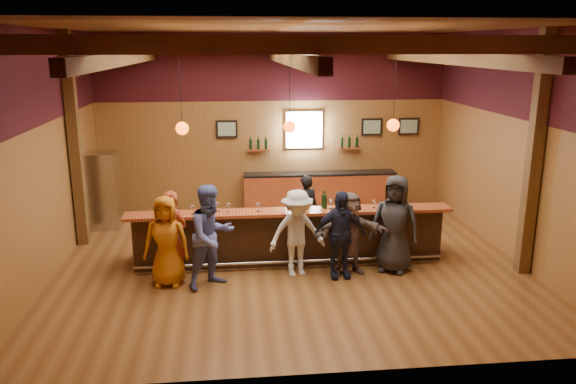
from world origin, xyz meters
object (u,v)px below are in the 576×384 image
object	(u,v)px
bar_counter	(290,234)
customer_dark	(395,224)
customer_orange	(166,241)
bottle_a	(323,201)
bartender	(306,208)
customer_denim	(212,236)
customer_brown	(349,234)
customer_white	(297,233)
stainless_fridge	(104,190)
customer_redvest	(172,237)
customer_navy	(340,235)
back_bar_cabinet	(320,190)
ice_bucket	(304,203)

from	to	relation	value
bar_counter	customer_dark	world-z (taller)	customer_dark
customer_dark	customer_orange	bearing A→B (deg)	-149.26
customer_orange	bottle_a	distance (m)	3.11
bartender	customer_orange	bearing A→B (deg)	38.05
customer_denim	customer_brown	size ratio (longest dim) A/B	1.18
customer_white	bottle_a	world-z (taller)	customer_white
stainless_fridge	customer_orange	size ratio (longest dim) A/B	1.09
customer_denim	customer_brown	xyz separation A→B (m)	(2.54, 0.30, -0.14)
bar_counter	stainless_fridge	world-z (taller)	stainless_fridge
bar_counter	stainless_fridge	size ratio (longest dim) A/B	3.50
customer_redvest	bottle_a	bearing A→B (deg)	37.53
customer_navy	customer_brown	bearing A→B (deg)	30.27
customer_white	customer_dark	xyz separation A→B (m)	(1.85, 0.01, 0.11)
customer_dark	bartender	distance (m)	2.34
stainless_fridge	customer_white	bearing A→B (deg)	-38.39
back_bar_cabinet	customer_redvest	distance (m)	5.65
customer_dark	ice_bucket	world-z (taller)	customer_dark
stainless_fridge	customer_orange	bearing A→B (deg)	-62.70
customer_navy	customer_redvest	bearing A→B (deg)	173.73
bottle_a	customer_dark	bearing A→B (deg)	-28.02
customer_denim	stainless_fridge	bearing A→B (deg)	91.27
customer_orange	customer_denim	size ratio (longest dim) A/B	0.88
bar_counter	bottle_a	distance (m)	0.98
customer_white	bartender	world-z (taller)	customer_white
customer_denim	bottle_a	distance (m)	2.40
bar_counter	bartender	size ratio (longest dim) A/B	4.23
bottle_a	ice_bucket	bearing A→B (deg)	-173.73
customer_orange	customer_navy	size ratio (longest dim) A/B	1.00
customer_orange	bartender	world-z (taller)	customer_orange
bar_counter	customer_denim	distance (m)	1.96
bartender	customer_navy	bearing A→B (deg)	101.47
back_bar_cabinet	bartender	bearing A→B (deg)	-105.75
customer_navy	customer_brown	size ratio (longest dim) A/B	1.05
back_bar_cabinet	bottle_a	size ratio (longest dim) A/B	11.78
bar_counter	bottle_a	xyz separation A→B (m)	(0.65, -0.17, 0.72)
customer_navy	bartender	size ratio (longest dim) A/B	1.11
back_bar_cabinet	customer_brown	size ratio (longest dim) A/B	2.53
back_bar_cabinet	customer_dark	world-z (taller)	customer_dark
back_bar_cabinet	customer_dark	xyz separation A→B (m)	(0.72, -4.41, 0.46)
bar_counter	customer_navy	size ratio (longest dim) A/B	3.80
customer_denim	customer_navy	world-z (taller)	customer_denim
bar_counter	back_bar_cabinet	world-z (taller)	bar_counter
customer_denim	customer_dark	bearing A→B (deg)	-28.76
customer_white	customer_brown	size ratio (longest dim) A/B	1.04
back_bar_cabinet	bartender	distance (m)	2.68
customer_redvest	customer_white	bearing A→B (deg)	24.67
bar_counter	ice_bucket	bearing A→B (deg)	-38.68
customer_brown	bottle_a	world-z (taller)	customer_brown
stainless_fridge	customer_denim	world-z (taller)	customer_denim
customer_brown	back_bar_cabinet	bearing A→B (deg)	80.67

